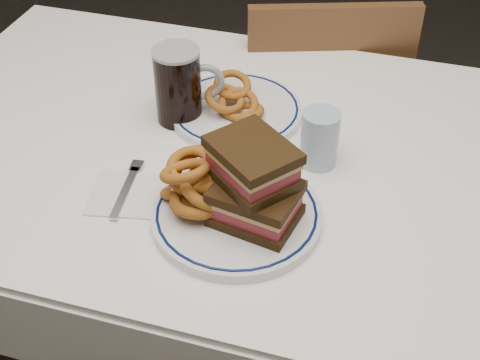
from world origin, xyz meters
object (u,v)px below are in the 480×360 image
(reuben_sandwich, at_px, (254,183))
(chair_far, at_px, (317,121))
(main_plate, at_px, (237,215))
(beer_mug, at_px, (180,85))
(far_plate, at_px, (236,110))

(reuben_sandwich, bearing_deg, chair_far, 91.39)
(main_plate, xyz_separation_m, beer_mug, (-0.19, 0.25, 0.07))
(reuben_sandwich, distance_m, far_plate, 0.33)
(beer_mug, xyz_separation_m, far_plate, (0.10, 0.04, -0.07))
(reuben_sandwich, bearing_deg, main_plate, 179.61)
(beer_mug, height_order, far_plate, beer_mug)
(main_plate, height_order, far_plate, main_plate)
(far_plate, bearing_deg, chair_far, 76.62)
(chair_far, relative_size, beer_mug, 5.58)
(chair_far, relative_size, reuben_sandwich, 5.03)
(beer_mug, bearing_deg, chair_far, 66.70)
(reuben_sandwich, xyz_separation_m, beer_mug, (-0.22, 0.25, -0.01))
(reuben_sandwich, distance_m, beer_mug, 0.33)
(chair_far, distance_m, far_plate, 0.53)
(chair_far, height_order, main_plate, chair_far)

